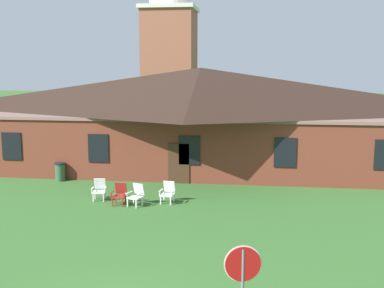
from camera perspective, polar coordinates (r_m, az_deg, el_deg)
The scene contains 8 objects.
brick_building at distance 29.34m, azimuth 1.02°, elevation 3.39°, with size 25.18×10.40×5.93m.
dome_tower at distance 46.90m, azimuth -2.67°, elevation 11.50°, with size 5.18×5.18×17.28m.
stop_sign at distance 10.49m, azimuth 6.05°, elevation -15.45°, with size 0.79×0.21×2.37m.
lawn_chair_by_porch at distance 22.33m, azimuth -10.96°, elevation -5.28°, with size 0.70×0.74×0.96m.
lawn_chair_near_door at distance 21.45m, azimuth -8.60°, elevation -5.82°, with size 0.66×0.69×0.96m.
lawn_chair_left_end at distance 21.18m, azimuth -6.63°, elevation -5.97°, with size 0.78×0.83×0.96m.
lawn_chair_middle at distance 21.48m, azimuth -2.87°, elevation -5.70°, with size 0.70×0.74×0.96m.
trash_bin at distance 26.39m, azimuth -15.42°, elevation -3.19°, with size 0.56×0.56×0.98m.
Camera 1 is at (3.29, -9.72, 6.08)m, focal length 44.81 mm.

